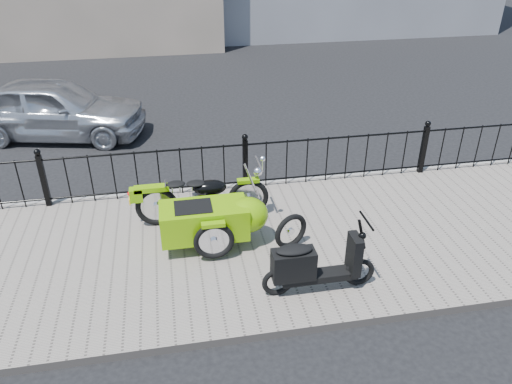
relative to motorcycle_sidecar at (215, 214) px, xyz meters
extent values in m
plane|color=black|center=(0.74, 0.30, -0.59)|extent=(120.00, 120.00, 0.00)
cube|color=gray|center=(0.74, -0.20, -0.53)|extent=(30.00, 3.80, 0.12)
cube|color=gray|center=(0.74, 1.74, -0.53)|extent=(30.00, 0.10, 0.12)
cylinder|color=black|center=(0.74, 1.60, 0.40)|extent=(14.00, 0.04, 0.04)
cylinder|color=black|center=(0.74, 1.60, -0.35)|extent=(14.00, 0.04, 0.04)
cube|color=black|center=(-2.76, 1.60, 0.01)|extent=(0.09, 0.09, 0.96)
sphere|color=black|center=(-2.76, 1.60, 0.55)|extent=(0.11, 0.11, 0.11)
cube|color=black|center=(0.74, 1.60, 0.01)|extent=(0.09, 0.09, 0.96)
sphere|color=black|center=(0.74, 1.60, 0.55)|extent=(0.11, 0.11, 0.11)
cube|color=black|center=(4.24, 1.60, 0.01)|extent=(0.09, 0.09, 0.96)
sphere|color=black|center=(4.24, 1.60, 0.55)|extent=(0.11, 0.11, 0.11)
torus|color=black|center=(0.62, 0.61, -0.13)|extent=(0.69, 0.09, 0.69)
torus|color=black|center=(-0.88, 0.61, -0.13)|extent=(0.69, 0.09, 0.69)
torus|color=black|center=(-0.08, -0.53, -0.13)|extent=(0.60, 0.08, 0.60)
cube|color=gray|center=(-0.13, 0.61, -0.11)|extent=(0.34, 0.22, 0.24)
cylinder|color=black|center=(-0.13, 0.61, -0.18)|extent=(1.40, 0.04, 0.04)
ellipsoid|color=black|center=(-0.01, 0.61, 0.13)|extent=(0.54, 0.29, 0.26)
cylinder|color=silver|center=(0.80, 0.61, 0.49)|extent=(0.03, 0.56, 0.03)
cylinder|color=silver|center=(0.68, 0.61, 0.18)|extent=(0.25, 0.04, 0.59)
sphere|color=silver|center=(0.78, 0.61, 0.35)|extent=(0.15, 0.15, 0.15)
cube|color=#6AAA05|center=(0.62, 0.61, 0.20)|extent=(0.36, 0.12, 0.06)
cube|color=#6AAA05|center=(-0.93, 0.61, 0.21)|extent=(0.55, 0.16, 0.08)
ellipsoid|color=black|center=(-0.23, 0.61, 0.23)|extent=(0.31, 0.22, 0.08)
ellipsoid|color=black|center=(-0.55, 0.61, 0.25)|extent=(0.31, 0.22, 0.08)
sphere|color=red|center=(-1.28, 0.61, 0.15)|extent=(0.07, 0.07, 0.07)
cube|color=yellow|center=(-1.30, 0.71, -0.03)|extent=(0.02, 0.14, 0.10)
cube|color=#6AAA05|center=(-0.18, -0.14, 0.00)|extent=(1.30, 0.62, 0.50)
ellipsoid|color=#6AAA05|center=(0.47, -0.14, 0.02)|extent=(0.65, 0.60, 0.54)
cube|color=black|center=(-0.33, -0.14, 0.23)|extent=(0.55, 0.43, 0.06)
cube|color=#6AAA05|center=(-0.08, -0.53, 0.16)|extent=(0.34, 0.11, 0.06)
torus|color=black|center=(1.81, -1.43, -0.26)|extent=(0.43, 0.07, 0.43)
torus|color=black|center=(0.67, -1.43, -0.26)|extent=(0.43, 0.07, 0.43)
cube|color=black|center=(1.24, -1.43, -0.25)|extent=(1.04, 0.23, 0.10)
cube|color=black|center=(0.87, -1.43, -0.01)|extent=(0.57, 0.27, 0.42)
ellipsoid|color=black|center=(0.87, -1.43, 0.23)|extent=(0.49, 0.24, 0.09)
cube|color=black|center=(1.70, -1.43, 0.05)|extent=(0.12, 0.31, 0.57)
cylinder|color=black|center=(1.78, -1.43, 0.36)|extent=(0.16, 0.04, 0.46)
cylinder|color=black|center=(1.82, -1.43, 0.57)|extent=(0.03, 0.46, 0.03)
torus|color=black|center=(1.10, -0.40, -0.19)|extent=(0.56, 0.30, 0.58)
imported|color=silver|center=(-3.11, 5.09, 0.10)|extent=(4.31, 2.49, 1.38)
camera|label=1|loc=(-0.57, -6.47, 4.02)|focal=35.00mm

